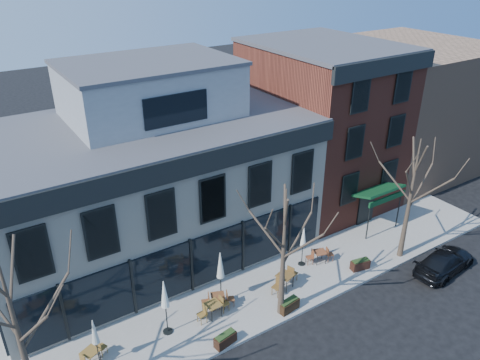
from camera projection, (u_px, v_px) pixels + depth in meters
ground at (192, 293)px, 25.23m from camera, size 120.00×120.00×0.00m
sidewalk_front at (264, 292)px, 25.17m from camera, size 33.50×4.70×0.15m
corner_building at (149, 179)px, 26.96m from camera, size 18.39×10.39×11.10m
red_brick_building at (320, 123)px, 32.78m from camera, size 8.20×11.78×11.18m
bg_building at (402, 105)px, 38.69m from camera, size 12.00×12.00×10.00m
tree_corner at (19, 335)px, 16.80m from camera, size 3.93×3.98×7.92m
tree_mid at (284, 253)px, 22.07m from camera, size 3.50×3.55×7.04m
tree_right at (410, 199)px, 26.35m from camera, size 3.72×3.77×7.48m
parked_sedan at (444, 262)px, 26.69m from camera, size 4.55×2.22×1.27m
cafe_set_1 at (91, 355)px, 20.61m from camera, size 1.66×1.05×0.86m
cafe_set_2 at (213, 308)px, 23.23m from camera, size 1.84×0.78×0.96m
cafe_set_3 at (218, 300)px, 23.82m from camera, size 1.76×1.06×0.91m
cafe_set_4 at (285, 280)px, 25.16m from camera, size 2.05×1.10×1.06m
cafe_set_5 at (320, 255)px, 27.26m from camera, size 1.74×0.95×0.89m
umbrella_0 at (95, 334)px, 19.86m from camera, size 0.42×0.42×2.61m
umbrella_1 at (165, 297)px, 21.52m from camera, size 0.49×0.49×3.04m
umbrella_2 at (220, 268)px, 23.40m from camera, size 0.50×0.50×3.11m
umbrella_4 at (303, 238)px, 26.46m from camera, size 0.41×0.41×2.57m
planter_1 at (225, 339)px, 21.66m from camera, size 1.16×0.62×0.61m
planter_2 at (289, 305)px, 23.70m from camera, size 1.19×0.60×0.64m
planter_3 at (360, 264)px, 26.75m from camera, size 1.17×0.65×0.62m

